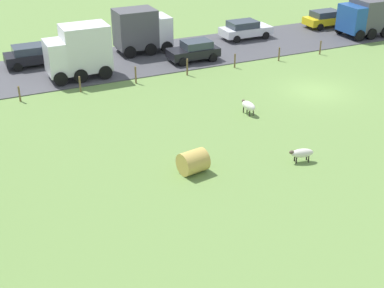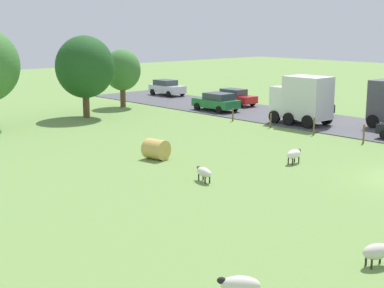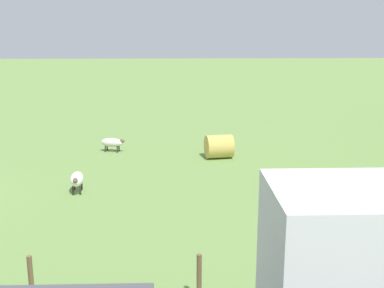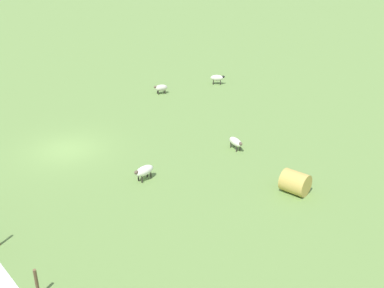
% 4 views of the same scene
% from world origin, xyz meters
% --- Properties ---
extents(sheep_0, '(1.27, 0.62, 0.80)m').
position_xyz_m(sheep_0, '(-1.34, 6.02, 0.54)').
color(sheep_0, white).
rests_on(sheep_0, ground_plane).
extents(sheep_3, '(0.72, 1.31, 0.72)m').
position_xyz_m(sheep_3, '(-7.62, 6.60, 0.49)').
color(sheep_3, silver).
rests_on(sheep_3, ground_plane).
extents(hay_bale_0, '(1.34, 1.46, 1.15)m').
position_xyz_m(hay_bale_0, '(-6.28, 11.99, 0.57)').
color(hay_bale_0, tan).
rests_on(hay_bale_0, ground_plane).
extents(fence_post_3, '(0.12, 0.12, 1.23)m').
position_xyz_m(fence_post_3, '(6.50, 6.52, 0.61)').
color(fence_post_3, brown).
rests_on(fence_post_3, ground_plane).
extents(fence_post_4, '(0.12, 0.12, 1.21)m').
position_xyz_m(fence_post_4, '(6.50, 10.42, 0.60)').
color(fence_post_4, brown).
rests_on(fence_post_4, ground_plane).
extents(fence_post_5, '(0.12, 0.12, 1.09)m').
position_xyz_m(fence_post_5, '(6.50, 14.32, 0.54)').
color(fence_post_5, brown).
rests_on(fence_post_5, ground_plane).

